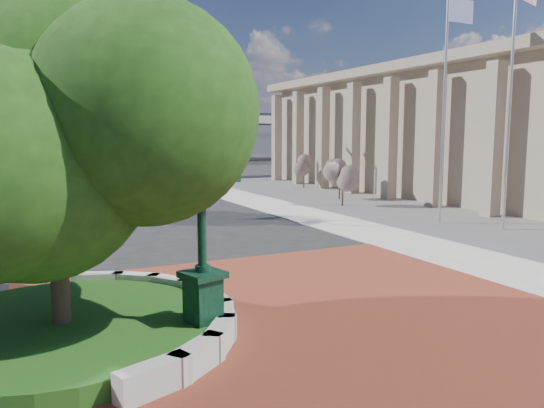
{
  "coord_description": "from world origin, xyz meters",
  "views": [
    {
      "loc": [
        -5.64,
        -10.81,
        4.02
      ],
      "look_at": [
        0.31,
        1.5,
        2.26
      ],
      "focal_mm": 35.0,
      "sensor_mm": 36.0,
      "label": 1
    }
  ],
  "objects": [
    {
      "name": "ground",
      "position": [
        0.0,
        0.0,
        0.0
      ],
      "size": [
        200.0,
        200.0,
        0.0
      ],
      "primitive_type": "plane",
      "color": "black",
      "rests_on": "ground"
    },
    {
      "name": "plaza",
      "position": [
        0.0,
        -1.0,
        0.02
      ],
      "size": [
        12.0,
        12.0,
        0.04
      ],
      "primitive_type": "cube",
      "color": "maroon",
      "rests_on": "ground"
    },
    {
      "name": "sidewalk",
      "position": [
        16.0,
        10.0,
        0.02
      ],
      "size": [
        20.0,
        50.0,
        0.04
      ],
      "primitive_type": "cube",
      "color": "#9E9B93",
      "rests_on": "ground"
    },
    {
      "name": "planter_wall",
      "position": [
        -2.71,
        -0.0,
        0.27
      ],
      "size": [
        2.96,
        6.77,
        0.54
      ],
      "color": "#9E9B93",
      "rests_on": "ground"
    },
    {
      "name": "grass_bed",
      "position": [
        -5.0,
        0.0,
        0.2
      ],
      "size": [
        6.1,
        6.1,
        0.4
      ],
      "primitive_type": "cylinder",
      "color": "#154313",
      "rests_on": "ground"
    },
    {
      "name": "civic_building",
      "position": [
        23.6,
        12.0,
        4.33
      ],
      "size": [
        17.35,
        44.0,
        8.6
      ],
      "color": "gray",
      "rests_on": "ground"
    },
    {
      "name": "overpass",
      "position": [
        -0.22,
        70.0,
        6.54
      ],
      "size": [
        90.0,
        12.0,
        7.5
      ],
      "color": "#9E9B93",
      "rests_on": "ground"
    },
    {
      "name": "tree_planter",
      "position": [
        -5.0,
        0.0,
        3.72
      ],
      "size": [
        5.2,
        5.2,
        6.33
      ],
      "color": "#38281C",
      "rests_on": "ground"
    },
    {
      "name": "tree_street",
      "position": [
        -4.0,
        18.0,
        3.24
      ],
      "size": [
        4.4,
        4.4,
        5.45
      ],
      "color": "#38281C",
      "rests_on": "ground"
    },
    {
      "name": "post_clock",
      "position": [
        -2.49,
        -1.2,
        2.74
      ],
      "size": [
        1.25,
        1.25,
        4.99
      ],
      "color": "black",
      "rests_on": "ground"
    },
    {
      "name": "parked_car",
      "position": [
        1.88,
        37.14,
        0.73
      ],
      "size": [
        2.59,
        4.53,
        1.45
      ],
      "primitive_type": "imported",
      "rotation": [
        0.0,
        0.0,
        -0.22
      ],
      "color": "#4C150A",
      "rests_on": "ground"
    },
    {
      "name": "flagpole_a",
      "position": [
        13.03,
        5.05,
        5.59
      ],
      "size": [
        1.66,
        0.53,
        10.9
      ],
      "color": "silver",
      "rests_on": "ground"
    },
    {
      "name": "flagpole_b",
      "position": [
        11.77,
        7.52,
        5.32
      ],
      "size": [
        1.63,
        0.18,
        10.39
      ],
      "color": "silver",
      "rests_on": "ground"
    },
    {
      "name": "street_lamp_near",
      "position": [
        3.85,
        26.25,
        5.27
      ],
      "size": [
        2.01,
        0.52,
        8.99
      ],
      "color": "slate",
      "rests_on": "ground"
    },
    {
      "name": "street_lamp_far",
      "position": [
        -1.2,
        41.59,
        4.96
      ],
      "size": [
        1.9,
        0.38,
        8.46
      ],
      "color": "slate",
      "rests_on": "ground"
    },
    {
      "name": "shrub_near",
      "position": [
        11.06,
        14.5,
        1.59
      ],
      "size": [
        1.2,
        1.2,
        2.2
      ],
      "color": "#38281C",
      "rests_on": "ground"
    },
    {
      "name": "shrub_mid",
      "position": [
        12.63,
        17.24,
        1.59
      ],
      "size": [
        1.2,
        1.2,
        2.2
      ],
      "color": "#38281C",
      "rests_on": "ground"
    },
    {
      "name": "shrub_far",
      "position": [
        14.21,
        24.67,
        1.59
      ],
      "size": [
        1.2,
        1.2,
        2.2
      ],
      "color": "#38281C",
      "rests_on": "ground"
    }
  ]
}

